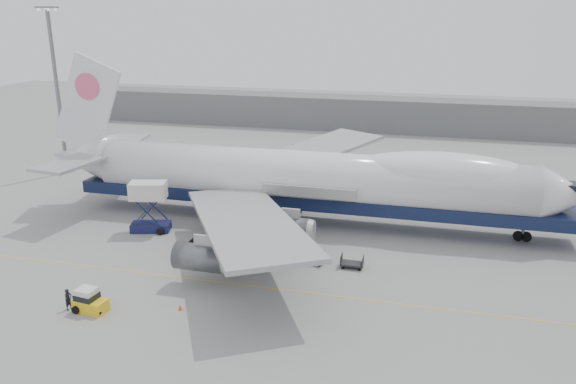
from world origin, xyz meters
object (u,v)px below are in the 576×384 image
(airliner, at_px, (312,178))
(baggage_tug, at_px, (89,301))
(ground_worker, at_px, (68,299))
(catering_truck, at_px, (149,203))

(airliner, xyz_separation_m, baggage_tug, (-14.21, -25.80, -4.69))
(airliner, distance_m, ground_worker, 30.94)
(airliner, height_order, ground_worker, airliner)
(catering_truck, bearing_deg, ground_worker, -99.38)
(baggage_tug, bearing_deg, ground_worker, -166.21)
(catering_truck, relative_size, ground_worker, 3.08)
(baggage_tug, xyz_separation_m, ground_worker, (-1.88, -0.22, 0.04))
(catering_truck, height_order, ground_worker, catering_truck)
(airliner, xyz_separation_m, catering_truck, (-17.83, -7.48, -2.20))
(catering_truck, relative_size, baggage_tug, 1.97)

